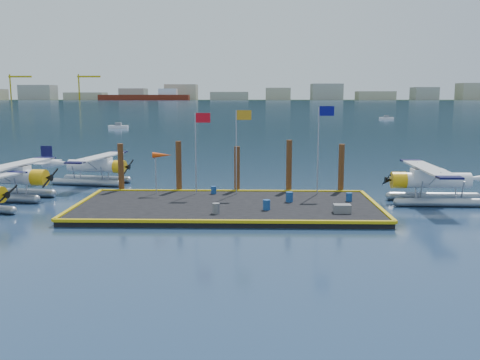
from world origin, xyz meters
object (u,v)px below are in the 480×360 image
(piling_0, at_px, (121,169))
(drum_3, at_px, (216,208))
(piling_3, at_px, (289,168))
(piling_4, at_px, (341,170))
(drum_2, at_px, (289,197))
(drum_4, at_px, (349,197))
(drum_5, at_px, (214,190))
(seaplane_b, at_px, (9,179))
(seaplane_d, at_px, (433,183))
(flagpole_red, at_px, (198,140))
(piling_1, at_px, (179,168))
(windsock, at_px, (162,156))
(flagpole_yellow, at_px, (239,139))
(piling_2, at_px, (237,171))
(crate, at_px, (342,209))
(seaplane_c, at_px, (95,168))
(flagpole_blue, at_px, (321,137))
(drum_1, at_px, (267,205))

(piling_0, bearing_deg, drum_3, -46.29)
(piling_3, height_order, piling_4, piling_3)
(drum_2, height_order, drum_4, drum_2)
(drum_5, bearing_deg, drum_4, -15.14)
(seaplane_b, relative_size, seaplane_d, 1.02)
(piling_3, distance_m, piling_4, 4.00)
(flagpole_red, bearing_deg, piling_1, 136.85)
(seaplane_b, xyz_separation_m, piling_4, (24.91, 1.98, 0.47))
(drum_5, relative_size, piling_1, 0.13)
(windsock, xyz_separation_m, piling_1, (1.03, 1.60, -1.13))
(flagpole_yellow, bearing_deg, piling_1, 161.21)
(windsock, bearing_deg, piling_2, 16.15)
(drum_2, bearing_deg, flagpole_yellow, 140.71)
(piling_1, bearing_deg, drum_5, -29.20)
(drum_5, height_order, crate, drum_5)
(flagpole_red, relative_size, flagpole_yellow, 0.97)
(piling_1, xyz_separation_m, piling_2, (4.50, 0.00, -0.20))
(drum_3, xyz_separation_m, drum_4, (8.97, 4.14, -0.03))
(drum_3, xyz_separation_m, windsock, (-4.47, 6.71, 2.50))
(seaplane_c, distance_m, drum_3, 17.65)
(drum_2, relative_size, drum_4, 1.17)
(seaplane_c, bearing_deg, piling_2, 78.37)
(seaplane_d, distance_m, drum_5, 15.86)
(flagpole_blue, xyz_separation_m, piling_3, (-2.20, 1.60, -2.54))
(piling_3, bearing_deg, windsock, -170.47)
(drum_4, height_order, flagpole_red, flagpole_red)
(drum_2, distance_m, drum_4, 4.18)
(drum_2, xyz_separation_m, piling_0, (-12.75, 4.50, 1.25))
(seaplane_d, relative_size, drum_4, 16.48)
(drum_4, bearing_deg, drum_5, 164.86)
(drum_1, distance_m, drum_3, 3.38)
(windsock, bearing_deg, piling_0, 155.27)
(drum_5, xyz_separation_m, flagpole_yellow, (1.90, -0.03, 3.83))
(seaplane_d, relative_size, piling_3, 2.26)
(seaplane_c, relative_size, flagpole_red, 1.54)
(drum_1, bearing_deg, piling_0, 147.30)
(seaplane_c, height_order, flagpole_blue, flagpole_blue)
(seaplane_d, distance_m, flagpole_yellow, 14.26)
(seaplane_d, height_order, flagpole_red, flagpole_red)
(piling_1, distance_m, piling_2, 4.50)
(seaplane_d, xyz_separation_m, piling_1, (-18.59, 2.83, 0.59))
(drum_3, bearing_deg, seaplane_b, 158.23)
(seaplane_d, xyz_separation_m, drum_1, (-11.98, -4.30, -0.78))
(flagpole_red, xyz_separation_m, piling_4, (10.79, 1.60, -2.40))
(drum_4, height_order, windsock, windsock)
(piling_2, relative_size, piling_4, 0.95)
(seaplane_b, height_order, flagpole_yellow, flagpole_yellow)
(drum_4, xyz_separation_m, piling_4, (0.09, 4.17, 1.31))
(flagpole_blue, xyz_separation_m, piling_1, (-10.70, 1.60, -2.59))
(drum_5, height_order, piling_3, piling_3)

